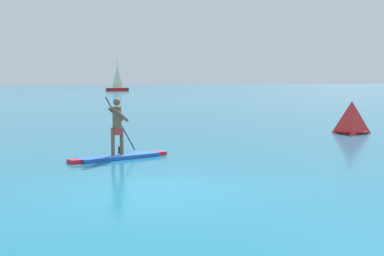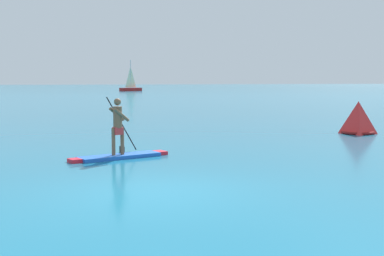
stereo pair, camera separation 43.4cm
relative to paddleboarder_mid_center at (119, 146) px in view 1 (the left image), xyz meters
The scene contains 4 objects.
ground 4.84m from the paddleboarder_mid_center, 88.93° to the right, with size 440.00×440.00×0.00m, color #196B8C.
paddleboarder_mid_center is the anchor object (origin of this frame).
race_marker_buoy 11.64m from the paddleboarder_mid_center, 21.51° to the left, with size 1.58×1.58×1.39m.
sailboat_right_horizon 88.43m from the paddleboarder_mid_center, 81.06° to the left, with size 4.72×3.29×6.09m.
Camera 1 is at (-2.49, -10.33, 2.34)m, focal length 48.58 mm.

